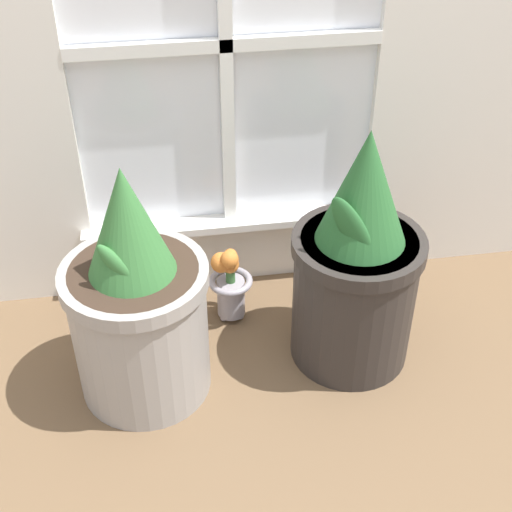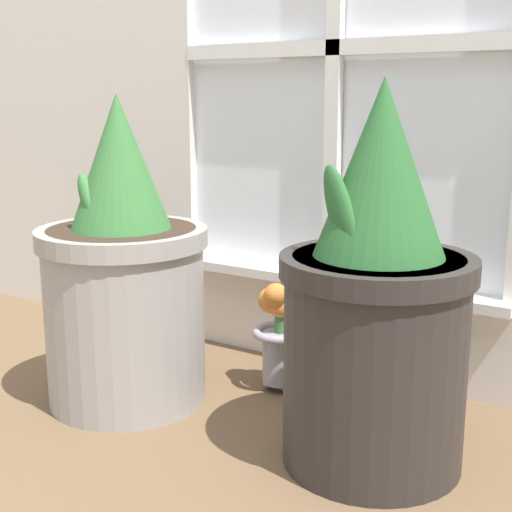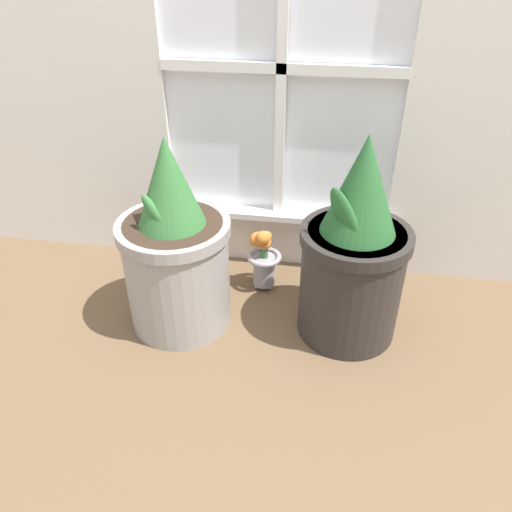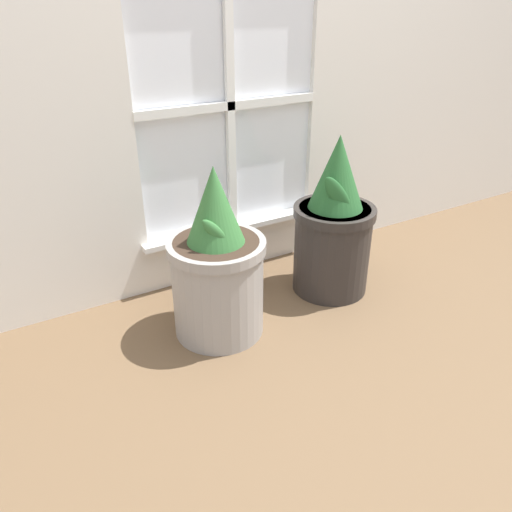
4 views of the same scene
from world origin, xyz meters
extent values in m
plane|color=brown|center=(0.00, 0.00, 0.00)|extent=(10.00, 10.00, 0.00)
cube|color=silver|center=(0.00, 0.67, 0.12)|extent=(0.85, 0.05, 0.24)
cube|color=white|center=(0.00, 0.69, 0.79)|extent=(0.85, 0.02, 1.09)
cube|color=white|center=(0.00, 0.66, 0.79)|extent=(0.04, 0.02, 1.09)
cube|color=white|center=(0.00, 0.66, 0.79)|extent=(0.85, 0.02, 0.04)
cube|color=white|center=(0.00, 0.63, 0.23)|extent=(0.91, 0.06, 0.02)
cylinder|color=#9E9993|center=(-0.29, 0.23, 0.20)|extent=(0.35, 0.35, 0.40)
cylinder|color=#9E9993|center=(-0.29, 0.23, 0.38)|extent=(0.37, 0.37, 0.04)
cylinder|color=#38281E|center=(-0.29, 0.23, 0.39)|extent=(0.32, 0.32, 0.01)
cone|color=#387538|center=(-0.29, 0.23, 0.54)|extent=(0.22, 0.22, 0.29)
ellipsoid|color=#387538|center=(-0.32, 0.17, 0.47)|extent=(0.12, 0.08, 0.12)
cylinder|color=#2D2826|center=(0.29, 0.27, 0.20)|extent=(0.33, 0.33, 0.40)
cylinder|color=#2D2826|center=(0.29, 0.27, 0.38)|extent=(0.36, 0.36, 0.04)
cylinder|color=#38281E|center=(0.29, 0.27, 0.39)|extent=(0.31, 0.31, 0.01)
cone|color=#28602D|center=(0.29, 0.27, 0.55)|extent=(0.23, 0.23, 0.31)
ellipsoid|color=#28602D|center=(0.25, 0.20, 0.48)|extent=(0.15, 0.11, 0.20)
sphere|color=#99939E|center=(-0.03, 0.50, 0.01)|extent=(0.02, 0.02, 0.02)
sphere|color=#99939E|center=(-0.05, 0.45, 0.01)|extent=(0.02, 0.02, 0.02)
sphere|color=#99939E|center=(0.00, 0.45, 0.01)|extent=(0.02, 0.02, 0.02)
cylinder|color=#99939E|center=(-0.03, 0.47, 0.08)|extent=(0.08, 0.08, 0.12)
torus|color=#99939E|center=(-0.03, 0.47, 0.14)|extent=(0.13, 0.13, 0.02)
cylinder|color=#386633|center=(-0.03, 0.47, 0.17)|extent=(0.03, 0.03, 0.07)
sphere|color=orange|center=(-0.03, 0.47, 0.20)|extent=(0.05, 0.05, 0.05)
sphere|color=orange|center=(-0.02, 0.49, 0.22)|extent=(0.04, 0.04, 0.04)
sphere|color=orange|center=(-0.05, 0.47, 0.21)|extent=(0.06, 0.06, 0.06)
sphere|color=orange|center=(-0.03, 0.45, 0.23)|extent=(0.05, 0.05, 0.05)
camera|label=1|loc=(-0.21, -1.17, 1.48)|focal=50.00mm
camera|label=2|loc=(0.78, -0.89, 0.68)|focal=50.00mm
camera|label=3|loc=(0.19, -1.10, 1.19)|focal=35.00mm
camera|label=4|loc=(-1.00, -1.27, 1.20)|focal=35.00mm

